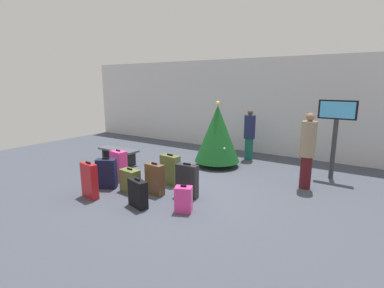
{
  "coord_description": "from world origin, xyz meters",
  "views": [
    {
      "loc": [
        4.0,
        -5.53,
        2.53
      ],
      "look_at": [
        -0.22,
        0.91,
        0.9
      ],
      "focal_mm": 27.06,
      "sensor_mm": 36.0,
      "label": 1
    }
  ],
  "objects_px": {
    "flight_info_kiosk": "(336,124)",
    "suitcase_5": "(119,165)",
    "suitcase_4": "(187,181)",
    "suitcase_2": "(130,181)",
    "holiday_tree": "(217,133)",
    "suitcase_1": "(89,181)",
    "suitcase_8": "(107,174)",
    "suitcase_6": "(155,179)",
    "suitcase_7": "(170,170)",
    "traveller_1": "(308,149)",
    "suitcase_0": "(138,193)",
    "traveller_0": "(249,134)",
    "waiting_bench": "(118,153)",
    "suitcase_3": "(184,199)"
  },
  "relations": [
    {
      "from": "flight_info_kiosk",
      "to": "suitcase_5",
      "type": "bearing_deg",
      "value": -145.64
    },
    {
      "from": "flight_info_kiosk",
      "to": "suitcase_4",
      "type": "bearing_deg",
      "value": -128.0
    },
    {
      "from": "suitcase_2",
      "to": "holiday_tree",
      "type": "bearing_deg",
      "value": 77.16
    },
    {
      "from": "suitcase_1",
      "to": "suitcase_8",
      "type": "height_order",
      "value": "suitcase_1"
    },
    {
      "from": "flight_info_kiosk",
      "to": "suitcase_6",
      "type": "xyz_separation_m",
      "value": [
        -3.24,
        -3.5,
        -1.12
      ]
    },
    {
      "from": "suitcase_4",
      "to": "suitcase_6",
      "type": "xyz_separation_m",
      "value": [
        -0.72,
        -0.27,
        -0.02
      ]
    },
    {
      "from": "suitcase_5",
      "to": "suitcase_7",
      "type": "distance_m",
      "value": 1.44
    },
    {
      "from": "holiday_tree",
      "to": "traveller_1",
      "type": "distance_m",
      "value": 2.77
    },
    {
      "from": "suitcase_0",
      "to": "suitcase_2",
      "type": "bearing_deg",
      "value": 144.83
    },
    {
      "from": "suitcase_1",
      "to": "suitcase_2",
      "type": "bearing_deg",
      "value": 57.25
    },
    {
      "from": "suitcase_4",
      "to": "suitcase_7",
      "type": "height_order",
      "value": "suitcase_4"
    },
    {
      "from": "flight_info_kiosk",
      "to": "suitcase_0",
      "type": "distance_m",
      "value": 5.37
    },
    {
      "from": "traveller_1",
      "to": "suitcase_0",
      "type": "relative_size",
      "value": 2.99
    },
    {
      "from": "traveller_0",
      "to": "suitcase_7",
      "type": "relative_size",
      "value": 2.13
    },
    {
      "from": "suitcase_8",
      "to": "holiday_tree",
      "type": "bearing_deg",
      "value": 67.13
    },
    {
      "from": "traveller_0",
      "to": "suitcase_7",
      "type": "bearing_deg",
      "value": -102.47
    },
    {
      "from": "flight_info_kiosk",
      "to": "suitcase_1",
      "type": "relative_size",
      "value": 2.52
    },
    {
      "from": "waiting_bench",
      "to": "suitcase_2",
      "type": "xyz_separation_m",
      "value": [
        2.07,
        -1.56,
        -0.09
      ]
    },
    {
      "from": "suitcase_0",
      "to": "suitcase_8",
      "type": "bearing_deg",
      "value": 164.34
    },
    {
      "from": "suitcase_3",
      "to": "suitcase_6",
      "type": "height_order",
      "value": "suitcase_6"
    },
    {
      "from": "suitcase_1",
      "to": "holiday_tree",
      "type": "bearing_deg",
      "value": 72.71
    },
    {
      "from": "suitcase_2",
      "to": "suitcase_3",
      "type": "height_order",
      "value": "suitcase_2"
    },
    {
      "from": "holiday_tree",
      "to": "suitcase_3",
      "type": "relative_size",
      "value": 3.6
    },
    {
      "from": "suitcase_8",
      "to": "suitcase_7",
      "type": "bearing_deg",
      "value": 43.77
    },
    {
      "from": "traveller_1",
      "to": "suitcase_3",
      "type": "distance_m",
      "value": 3.3
    },
    {
      "from": "holiday_tree",
      "to": "suitcase_0",
      "type": "height_order",
      "value": "holiday_tree"
    },
    {
      "from": "traveller_1",
      "to": "suitcase_3",
      "type": "relative_size",
      "value": 3.32
    },
    {
      "from": "flight_info_kiosk",
      "to": "waiting_bench",
      "type": "bearing_deg",
      "value": -160.08
    },
    {
      "from": "suitcase_4",
      "to": "suitcase_7",
      "type": "xyz_separation_m",
      "value": [
        -0.83,
        0.47,
        -0.0
      ]
    },
    {
      "from": "flight_info_kiosk",
      "to": "suitcase_3",
      "type": "relative_size",
      "value": 3.77
    },
    {
      "from": "suitcase_2",
      "to": "suitcase_6",
      "type": "bearing_deg",
      "value": 18.9
    },
    {
      "from": "suitcase_1",
      "to": "suitcase_3",
      "type": "distance_m",
      "value": 2.25
    },
    {
      "from": "suitcase_2",
      "to": "suitcase_4",
      "type": "distance_m",
      "value": 1.4
    },
    {
      "from": "suitcase_6",
      "to": "suitcase_7",
      "type": "height_order",
      "value": "suitcase_7"
    },
    {
      "from": "suitcase_2",
      "to": "suitcase_7",
      "type": "relative_size",
      "value": 0.73
    },
    {
      "from": "suitcase_2",
      "to": "suitcase_6",
      "type": "distance_m",
      "value": 0.63
    },
    {
      "from": "waiting_bench",
      "to": "suitcase_1",
      "type": "height_order",
      "value": "suitcase_1"
    },
    {
      "from": "suitcase_1",
      "to": "suitcase_5",
      "type": "relative_size",
      "value": 1.02
    },
    {
      "from": "waiting_bench",
      "to": "suitcase_6",
      "type": "relative_size",
      "value": 1.9
    },
    {
      "from": "flight_info_kiosk",
      "to": "suitcase_2",
      "type": "distance_m",
      "value": 5.46
    },
    {
      "from": "traveller_1",
      "to": "suitcase_7",
      "type": "height_order",
      "value": "traveller_1"
    },
    {
      "from": "suitcase_6",
      "to": "suitcase_2",
      "type": "bearing_deg",
      "value": -161.1
    },
    {
      "from": "suitcase_7",
      "to": "suitcase_8",
      "type": "bearing_deg",
      "value": -136.23
    },
    {
      "from": "suitcase_0",
      "to": "suitcase_4",
      "type": "xyz_separation_m",
      "value": [
        0.55,
        1.01,
        0.09
      ]
    },
    {
      "from": "flight_info_kiosk",
      "to": "suitcase_7",
      "type": "bearing_deg",
      "value": -140.51
    },
    {
      "from": "suitcase_7",
      "to": "flight_info_kiosk",
      "type": "bearing_deg",
      "value": 39.49
    },
    {
      "from": "holiday_tree",
      "to": "traveller_0",
      "type": "height_order",
      "value": "holiday_tree"
    },
    {
      "from": "suitcase_1",
      "to": "waiting_bench",
      "type": "bearing_deg",
      "value": 124.33
    },
    {
      "from": "suitcase_3",
      "to": "holiday_tree",
      "type": "bearing_deg",
      "value": 107.06
    },
    {
      "from": "suitcase_0",
      "to": "suitcase_5",
      "type": "bearing_deg",
      "value": 148.4
    }
  ]
}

